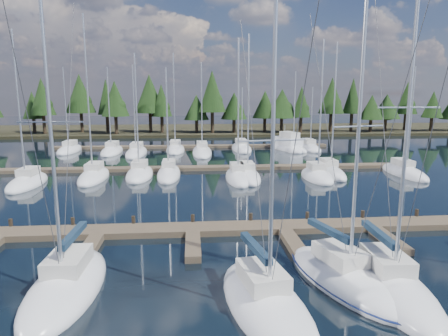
{
  "coord_description": "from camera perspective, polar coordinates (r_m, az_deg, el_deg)",
  "views": [
    {
      "loc": [
        0.05,
        -7.26,
        9.04
      ],
      "look_at": [
        2.39,
        22.0,
        3.55
      ],
      "focal_mm": 32.0,
      "sensor_mm": 36.0,
      "label": 1
    }
  ],
  "objects": [
    {
      "name": "ground",
      "position": [
        38.34,
        -4.52,
        -3.07
      ],
      "size": [
        260.0,
        260.0,
        0.0
      ],
      "primitive_type": "plane",
      "color": "black",
      "rests_on": "ground"
    },
    {
      "name": "far_shore",
      "position": [
        97.65,
        -4.6,
        5.44
      ],
      "size": [
        220.0,
        30.0,
        0.6
      ],
      "primitive_type": "cube",
      "color": "black",
      "rests_on": "ground"
    },
    {
      "name": "main_dock",
      "position": [
        26.15,
        -4.47,
        -9.18
      ],
      "size": [
        44.0,
        6.13,
        0.9
      ],
      "color": "brown",
      "rests_on": "ground"
    },
    {
      "name": "back_docks",
      "position": [
        57.52,
        -4.56,
        1.73
      ],
      "size": [
        50.0,
        21.8,
        0.4
      ],
      "color": "brown",
      "rests_on": "ground"
    },
    {
      "name": "front_sailboat_2",
      "position": [
        20.56,
        -21.55,
        -15.38
      ],
      "size": [
        3.24,
        8.35,
        14.3
      ],
      "color": "white",
      "rests_on": "ground"
    },
    {
      "name": "front_sailboat_3",
      "position": [
        17.98,
        5.91,
        -18.61
      ],
      "size": [
        4.42,
        8.53,
        13.21
      ],
      "color": "white",
      "rests_on": "ground"
    },
    {
      "name": "front_sailboat_4",
      "position": [
        20.77,
        16.69,
        -14.81
      ],
      "size": [
        5.22,
        8.83,
        13.85
      ],
      "color": "white",
      "rests_on": "ground"
    },
    {
      "name": "front_sailboat_5",
      "position": [
        20.79,
        22.5,
        -15.12
      ],
      "size": [
        3.2,
        8.62,
        15.38
      ],
      "color": "white",
      "rests_on": "ground"
    },
    {
      "name": "back_sailboat_rows",
      "position": [
        53.15,
        -4.56,
        1.07
      ],
      "size": [
        49.08,
        32.78,
        17.65
      ],
      "color": "white",
      "rests_on": "ground"
    },
    {
      "name": "motor_yacht_right",
      "position": [
        66.03,
        9.09,
        3.06
      ],
      "size": [
        6.3,
        10.12,
        4.81
      ],
      "color": "white",
      "rests_on": "ground"
    },
    {
      "name": "tree_line",
      "position": [
        87.57,
        -7.11,
        9.48
      ],
      "size": [
        184.55,
        12.2,
        13.64
      ],
      "color": "black",
      "rests_on": "far_shore"
    }
  ]
}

